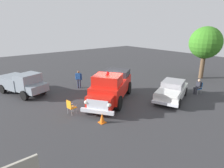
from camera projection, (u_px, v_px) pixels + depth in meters
name	position (u px, v px, depth m)	size (l,w,h in m)	color
ground_plane	(112.00, 101.00, 14.80)	(60.00, 60.00, 0.00)	#333335
vintage_fire_truck	(111.00, 86.00, 14.64)	(6.13, 5.17, 2.59)	black
classic_hot_rod	(172.00, 90.00, 15.05)	(4.73, 3.33, 1.46)	black
parked_pickup	(22.00, 83.00, 16.22)	(3.26, 5.12, 1.90)	black
lawn_chair_near_truck	(199.00, 87.00, 16.40)	(0.59, 0.60, 1.02)	#B7BABF
lawn_chair_by_car	(70.00, 106.00, 12.50)	(0.57, 0.58, 1.02)	#B7BABF
spectator_seated	(198.00, 86.00, 16.32)	(0.60, 0.48, 1.29)	#383842
spectator_standing	(79.00, 78.00, 17.72)	(0.48, 0.56, 1.68)	#2D334C
oak_tree_right	(206.00, 43.00, 20.20)	(3.41, 3.41, 5.66)	brown
traffic_cone	(102.00, 118.00, 11.49)	(0.40, 0.40, 0.64)	orange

